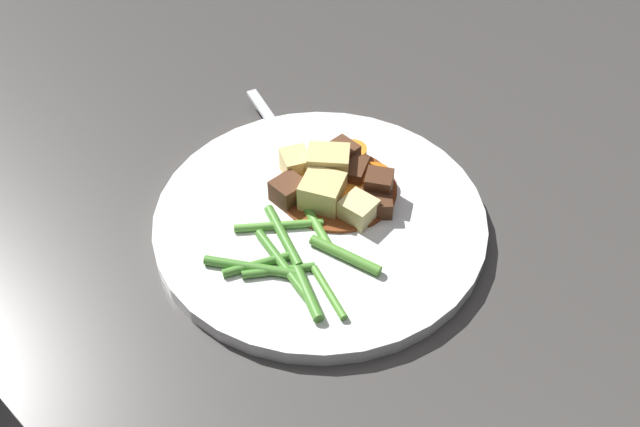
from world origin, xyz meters
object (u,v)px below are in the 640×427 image
at_px(carrot_slice_4, 314,168).
at_px(potato_chunk_1, 325,193).
at_px(meat_chunk_0, 288,191).
at_px(meat_chunk_1, 342,157).
at_px(dinner_plate, 320,219).
at_px(potato_chunk_3, 327,166).
at_px(fork, 288,145).
at_px(carrot_slice_1, 374,179).
at_px(carrot_slice_0, 360,193).
at_px(carrot_slice_3, 353,154).
at_px(meat_chunk_2, 377,204).
at_px(meat_chunk_3, 378,186).
at_px(potato_chunk_0, 358,213).
at_px(potato_chunk_2, 296,165).
at_px(carrot_slice_2, 297,182).
at_px(meat_chunk_4, 349,172).

distance_m(carrot_slice_4, potato_chunk_1, 0.04).
distance_m(meat_chunk_0, meat_chunk_1, 0.06).
xyz_separation_m(dinner_plate, carrot_slice_4, (0.05, 0.01, 0.01)).
relative_size(potato_chunk_3, fork, 0.24).
bearing_deg(carrot_slice_1, carrot_slice_0, 152.49).
xyz_separation_m(carrot_slice_3, meat_chunk_2, (-0.06, -0.03, 0.00)).
bearing_deg(fork, potato_chunk_1, -146.54).
xyz_separation_m(potato_chunk_3, meat_chunk_2, (-0.03, -0.05, -0.01)).
relative_size(meat_chunk_2, meat_chunk_3, 0.97).
relative_size(carrot_slice_0, potato_chunk_1, 1.06).
height_order(carrot_slice_3, potato_chunk_0, potato_chunk_0).
bearing_deg(carrot_slice_1, meat_chunk_1, 60.78).
bearing_deg(meat_chunk_3, potato_chunk_2, 77.30).
relative_size(carrot_slice_4, potato_chunk_3, 0.81).
bearing_deg(meat_chunk_0, potato_chunk_3, -42.24).
bearing_deg(carrot_slice_1, meat_chunk_3, -159.72).
relative_size(carrot_slice_0, meat_chunk_0, 1.38).
height_order(carrot_slice_4, potato_chunk_2, potato_chunk_2).
height_order(potato_chunk_2, potato_chunk_3, potato_chunk_3).
relative_size(carrot_slice_0, fork, 0.24).
xyz_separation_m(carrot_slice_4, meat_chunk_3, (-0.02, -0.06, 0.01)).
relative_size(potato_chunk_1, meat_chunk_2, 1.32).
xyz_separation_m(dinner_plate, carrot_slice_2, (0.03, 0.03, 0.01)).
bearing_deg(dinner_plate, carrot_slice_3, -13.42).
bearing_deg(potato_chunk_0, carrot_slice_2, 60.05).
bearing_deg(meat_chunk_4, carrot_slice_2, 107.98).
bearing_deg(carrot_slice_3, potato_chunk_3, 148.24).
bearing_deg(meat_chunk_1, fork, 68.38).
distance_m(meat_chunk_2, meat_chunk_3, 0.02).
bearing_deg(meat_chunk_1, carrot_slice_1, -119.22).
relative_size(meat_chunk_0, meat_chunk_2, 1.01).
xyz_separation_m(potato_chunk_2, fork, (0.04, 0.02, -0.01)).
relative_size(carrot_slice_4, potato_chunk_1, 0.87).
bearing_deg(carrot_slice_4, carrot_slice_0, -120.17).
height_order(carrot_slice_2, meat_chunk_1, meat_chunk_1).
bearing_deg(carrot_slice_4, potato_chunk_2, 109.50).
bearing_deg(meat_chunk_2, carrot_slice_1, 11.17).
distance_m(potato_chunk_2, meat_chunk_3, 0.08).
bearing_deg(meat_chunk_2, carrot_slice_3, 24.76).
xyz_separation_m(potato_chunk_3, meat_chunk_4, (0.00, -0.02, -0.01)).
height_order(potato_chunk_0, meat_chunk_3, meat_chunk_3).
bearing_deg(carrot_slice_2, dinner_plate, -139.55).
height_order(meat_chunk_2, meat_chunk_3, meat_chunk_3).
height_order(dinner_plate, carrot_slice_4, carrot_slice_4).
distance_m(carrot_slice_2, carrot_slice_3, 0.06).
bearing_deg(potato_chunk_2, meat_chunk_1, -67.62).
distance_m(potato_chunk_3, meat_chunk_3, 0.05).
bearing_deg(meat_chunk_3, meat_chunk_2, -178.37).
xyz_separation_m(carrot_slice_2, potato_chunk_1, (-0.02, -0.03, 0.01)).
height_order(meat_chunk_0, meat_chunk_3, meat_chunk_3).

